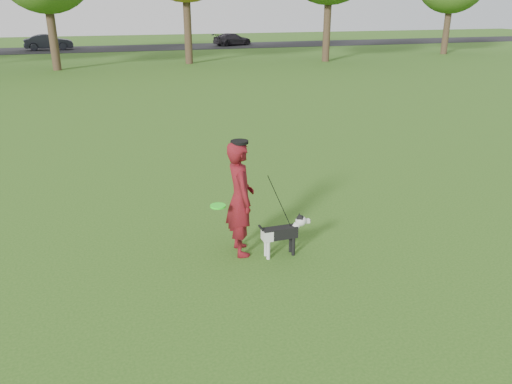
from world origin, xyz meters
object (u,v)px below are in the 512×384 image
object	(u,v)px
man	(240,199)
car_mid	(49,42)
dog	(284,231)
car_right	(232,39)

from	to	relation	value
man	car_mid	size ratio (longest dim) A/B	0.47
dog	car_right	distance (m)	41.36
dog	car_right	world-z (taller)	car_right
man	car_mid	xyz separation A→B (m)	(-5.01, 39.76, -0.24)
dog	car_right	bearing A→B (deg)	75.63
man	dog	bearing A→B (deg)	-114.11
car_mid	dog	bearing A→B (deg)	-173.90
man	car_mid	bearing A→B (deg)	9.94
man	dog	size ratio (longest dim) A/B	2.08
car_mid	car_right	xyz separation A→B (m)	(15.87, 0.00, -0.09)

